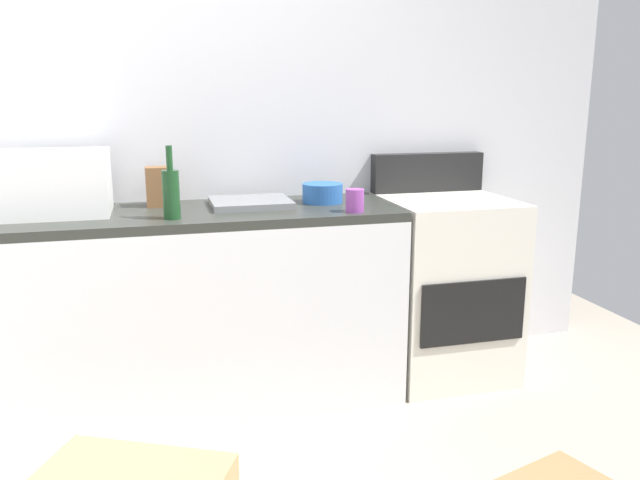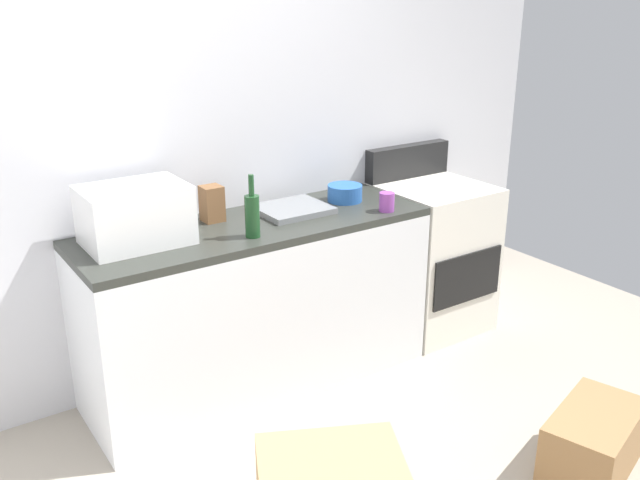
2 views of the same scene
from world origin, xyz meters
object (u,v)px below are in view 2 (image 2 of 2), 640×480
Objects in this scene: stove_oven at (431,254)px; wine_bottle at (252,214)px; microwave at (135,215)px; knife_block at (212,204)px; coffee_mug at (387,202)px; cardboard_box_medium at (593,443)px; mixing_bowl at (345,193)px.

stove_oven is 3.67× the size of wine_bottle.
microwave is 0.44m from knife_block.
stove_oven is 1.44m from wine_bottle.
microwave is 2.56× the size of knife_block.
coffee_mug is (1.25, -0.26, -0.09)m from microwave.
microwave is 0.88× the size of cardboard_box_medium.
stove_oven is at bearing -1.52° from microwave.
wine_bottle is 0.33m from knife_block.
knife_block is 0.76m from mixing_bowl.
coffee_mug is 1.50m from cardboard_box_medium.
coffee_mug is at bearing -23.85° from knife_block.
microwave is 1.28m from coffee_mug.
stove_oven is at bearing 7.48° from wine_bottle.
microwave reaches higher than stove_oven.
stove_oven is 1.48m from knife_block.
mixing_bowl is at bearing 98.48° from cardboard_box_medium.
microwave reaches higher than cardboard_box_medium.
coffee_mug is at bearing -3.17° from wine_bottle.
microwave is at bearing -166.83° from knife_block.
mixing_bowl is (-0.07, 0.27, -0.00)m from coffee_mug.
mixing_bowl is (1.18, 0.01, -0.09)m from microwave.
coffee_mug is (0.77, -0.04, -0.06)m from wine_bottle.
stove_oven is 5.79× the size of mixing_bowl.
mixing_bowl is at bearing 104.79° from coffee_mug.
microwave is (-1.80, 0.05, 0.57)m from stove_oven.
wine_bottle is 1.58× the size of mixing_bowl.
coffee_mug is at bearing 97.07° from cardboard_box_medium.
cardboard_box_medium is (0.16, -1.25, -0.80)m from coffee_mug.
stove_oven reaches higher than coffee_mug.
mixing_bowl reaches higher than cardboard_box_medium.
wine_bottle is 0.74m from mixing_bowl.
stove_oven reaches higher than knife_block.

